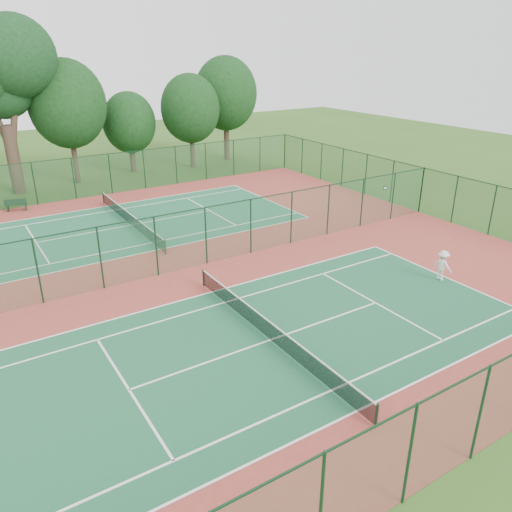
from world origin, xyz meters
The scene contains 16 objects.
ground centered at (0.00, 0.00, 0.00)m, with size 120.00×120.00×0.00m, color #2F561A.
red_pad centered at (0.00, 0.00, 0.01)m, with size 40.00×36.00×0.01m, color maroon.
court_near centered at (0.00, -9.00, 0.01)m, with size 23.77×10.97×0.01m, color #1B5837.
court_far centered at (0.00, 9.00, 0.01)m, with size 23.77×10.97×0.01m, color #1F623F.
fence_north centered at (0.00, 18.00, 1.76)m, with size 40.00×0.09×3.50m.
fence_south centered at (0.00, -18.00, 1.76)m, with size 40.00×0.09×3.50m.
fence_east centered at (20.00, 0.00, 1.76)m, with size 0.09×36.00×3.50m.
fence_divider centered at (0.00, 0.00, 1.76)m, with size 40.00×0.09×3.50m.
tennis_net_near centered at (0.00, -9.00, 0.54)m, with size 0.10×12.90×0.97m.
tennis_net_far centered at (0.00, 9.00, 0.54)m, with size 0.10×12.90×0.97m.
player_near centered at (11.38, -8.96, 0.88)m, with size 1.11×0.64×1.71m, color silver.
bench centered at (-6.34, 17.02, 0.53)m, with size 1.69×0.89×1.00m.
stray_ball_a centered at (-0.29, -0.90, 0.05)m, with size 0.07×0.07×0.07m, color #C0D531.
stray_ball_b centered at (2.63, -0.32, 0.04)m, with size 0.07×0.07×0.07m, color gold.
stray_ball_c centered at (-1.78, -0.60, 0.05)m, with size 0.07×0.07×0.07m, color #B2C52D.
evergreen_row centered at (0.50, 24.25, 0.00)m, with size 39.00×5.00×12.00m, color black, non-canonical shape.
Camera 1 is at (-10.58, -24.47, 11.97)m, focal length 35.00 mm.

